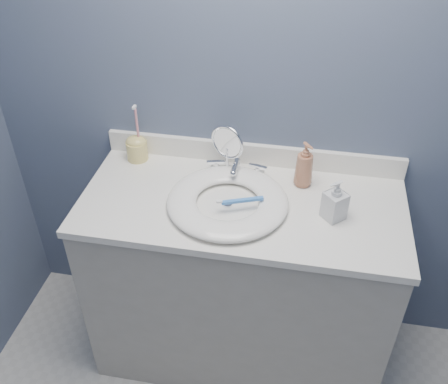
% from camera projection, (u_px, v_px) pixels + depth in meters
% --- Properties ---
extents(back_wall, '(2.20, 0.02, 2.40)m').
position_uv_depth(back_wall, '(255.00, 91.00, 1.89)').
color(back_wall, '#4F5A77').
rests_on(back_wall, ground).
extents(vanity_cabinet, '(1.20, 0.55, 0.85)m').
position_uv_depth(vanity_cabinet, '(240.00, 284.00, 2.14)').
color(vanity_cabinet, '#AEA99F').
rests_on(vanity_cabinet, ground).
extents(countertop, '(1.22, 0.57, 0.03)m').
position_uv_depth(countertop, '(242.00, 205.00, 1.88)').
color(countertop, white).
rests_on(countertop, vanity_cabinet).
extents(backsplash, '(1.22, 0.02, 0.09)m').
position_uv_depth(backsplash, '(252.00, 154.00, 2.04)').
color(backsplash, white).
rests_on(backsplash, countertop).
extents(basin, '(0.45, 0.45, 0.04)m').
position_uv_depth(basin, '(228.00, 201.00, 1.84)').
color(basin, white).
rests_on(basin, countertop).
extents(drain, '(0.04, 0.04, 0.01)m').
position_uv_depth(drain, '(227.00, 204.00, 1.85)').
color(drain, silver).
rests_on(drain, countertop).
extents(faucet, '(0.25, 0.13, 0.07)m').
position_uv_depth(faucet, '(236.00, 169.00, 1.99)').
color(faucet, silver).
rests_on(faucet, countertop).
extents(makeup_mirror, '(0.14, 0.08, 0.22)m').
position_uv_depth(makeup_mirror, '(227.00, 148.00, 1.94)').
color(makeup_mirror, silver).
rests_on(makeup_mirror, countertop).
extents(soap_bottle_amber, '(0.10, 0.10, 0.19)m').
position_uv_depth(soap_bottle_amber, '(304.00, 165.00, 1.90)').
color(soap_bottle_amber, '#A76A4B').
rests_on(soap_bottle_amber, countertop).
extents(soap_bottle_clear, '(0.10, 0.10, 0.16)m').
position_uv_depth(soap_bottle_clear, '(335.00, 200.00, 1.75)').
color(soap_bottle_clear, silver).
rests_on(soap_bottle_clear, countertop).
extents(toothbrush_holder, '(0.09, 0.09, 0.25)m').
position_uv_depth(toothbrush_holder, '(137.00, 147.00, 2.06)').
color(toothbrush_holder, '#DECB6F').
rests_on(toothbrush_holder, countertop).
extents(toothbrush_lying, '(0.17, 0.08, 0.02)m').
position_uv_depth(toothbrush_lying, '(241.00, 201.00, 1.80)').
color(toothbrush_lying, '#3B7DD1').
rests_on(toothbrush_lying, basin).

